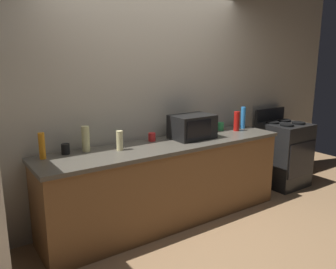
{
  "coord_description": "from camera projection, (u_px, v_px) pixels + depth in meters",
  "views": [
    {
      "loc": [
        -2.01,
        -2.53,
        1.81
      ],
      "look_at": [
        0.0,
        0.4,
        1.0
      ],
      "focal_mm": 36.37,
      "sensor_mm": 36.0,
      "label": 1
    }
  ],
  "objects": [
    {
      "name": "bottle_hand_soap",
      "position": [
        120.0,
        141.0,
        3.38
      ],
      "size": [
        0.07,
        0.07,
        0.2
      ],
      "primitive_type": "cylinder",
      "color": "beige",
      "rests_on": "counter_run"
    },
    {
      "name": "stove_range",
      "position": [
        283.0,
        154.0,
        4.86
      ],
      "size": [
        0.6,
        0.61,
        1.08
      ],
      "color": "black",
      "rests_on": "ground_plane"
    },
    {
      "name": "bottle_vinegar",
      "position": [
        86.0,
        139.0,
        3.33
      ],
      "size": [
        0.08,
        0.08,
        0.25
      ],
      "primitive_type": "cylinder",
      "color": "beige",
      "rests_on": "counter_run"
    },
    {
      "name": "bottle_dish_soap",
      "position": [
        42.0,
        146.0,
        3.09
      ],
      "size": [
        0.06,
        0.06,
        0.24
      ],
      "primitive_type": "cylinder",
      "color": "orange",
      "rests_on": "counter_run"
    },
    {
      "name": "mug_black",
      "position": [
        65.0,
        149.0,
        3.26
      ],
      "size": [
        0.08,
        0.08,
        0.1
      ],
      "primitive_type": "cylinder",
      "color": "black",
      "rests_on": "counter_run"
    },
    {
      "name": "counter_run",
      "position": [
        168.0,
        183.0,
        3.77
      ],
      "size": [
        2.84,
        0.64,
        0.9
      ],
      "color": "brown",
      "rests_on": "ground_plane"
    },
    {
      "name": "bottle_spray_cleaner",
      "position": [
        243.0,
        118.0,
        4.41
      ],
      "size": [
        0.06,
        0.06,
        0.28
      ],
      "primitive_type": "cylinder",
      "color": "#338CE5",
      "rests_on": "counter_run"
    },
    {
      "name": "mug_red",
      "position": [
        152.0,
        137.0,
        3.77
      ],
      "size": [
        0.08,
        0.08,
        0.09
      ],
      "primitive_type": "cylinder",
      "color": "red",
      "rests_on": "counter_run"
    },
    {
      "name": "bottle_hot_sauce",
      "position": [
        237.0,
        121.0,
        4.27
      ],
      "size": [
        0.07,
        0.07,
        0.25
      ],
      "primitive_type": "cylinder",
      "color": "red",
      "rests_on": "counter_run"
    },
    {
      "name": "mug_green",
      "position": [
        221.0,
        126.0,
        4.32
      ],
      "size": [
        0.08,
        0.08,
        0.1
      ],
      "primitive_type": "cylinder",
      "color": "#2D8C47",
      "rests_on": "counter_run"
    },
    {
      "name": "back_wall",
      "position": [
        148.0,
        98.0,
        3.89
      ],
      "size": [
        6.4,
        0.1,
        2.7
      ],
      "primitive_type": "cube",
      "color": "#B2A893",
      "rests_on": "ground_plane"
    },
    {
      "name": "microwave",
      "position": [
        192.0,
        127.0,
        3.88
      ],
      "size": [
        0.48,
        0.35,
        0.27
      ],
      "color": "black",
      "rests_on": "counter_run"
    },
    {
      "name": "ground_plane",
      "position": [
        190.0,
        235.0,
        3.54
      ],
      "size": [
        8.0,
        8.0,
        0.0
      ],
      "primitive_type": "plane",
      "color": "#93704C"
    }
  ]
}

